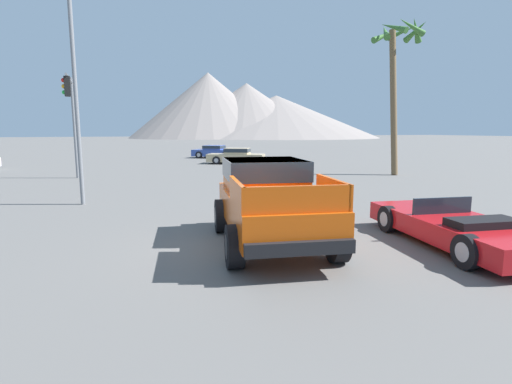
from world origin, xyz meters
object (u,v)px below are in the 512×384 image
red_convertible_car (456,228)px  parked_car_blue (215,151)px  street_lamp_post (74,62)px  palm_tree_tall (397,61)px  parked_car_tan (236,156)px  traffic_light_main (71,107)px  orange_pickup_truck (269,197)px

red_convertible_car → parked_car_blue: bearing=94.7°
red_convertible_car → street_lamp_post: (-8.09, 8.50, 4.40)m
street_lamp_post → palm_tree_tall: size_ratio=0.94×
parked_car_tan → traffic_light_main: (-10.96, -7.13, 3.10)m
parked_car_tan → orange_pickup_truck: bearing=-166.3°
orange_pickup_truck → street_lamp_post: bearing=133.5°
parked_car_blue → street_lamp_post: street_lamp_post is taller
traffic_light_main → red_convertible_car: bearing=29.1°
orange_pickup_truck → parked_car_blue: 28.53m
red_convertible_car → street_lamp_post: size_ratio=0.60×
red_convertible_car → parked_car_blue: size_ratio=1.10×
orange_pickup_truck → parked_car_tan: 21.87m
red_convertible_car → parked_car_blue: parked_car_blue is taller
parked_car_tan → palm_tree_tall: size_ratio=0.54×
parked_car_blue → palm_tree_tall: size_ratio=0.51×
orange_pickup_truck → traffic_light_main: 14.97m
orange_pickup_truck → red_convertible_car: bearing=-14.7°
red_convertible_car → orange_pickup_truck: bearing=163.7°
parked_car_tan → traffic_light_main: size_ratio=0.87×
parked_car_blue → parked_car_tan: bearing=33.8°
parked_car_tan → red_convertible_car: bearing=-155.9°
orange_pickup_truck → street_lamp_post: 8.78m
palm_tree_tall → parked_car_tan: bearing=120.3°
parked_car_blue → street_lamp_post: bearing=8.6°
orange_pickup_truck → street_lamp_post: (-4.29, 6.68, 3.75)m
parked_car_tan → street_lamp_post: size_ratio=0.57×
red_convertible_car → palm_tree_tall: 16.07m
parked_car_tan → parked_car_blue: 6.84m
orange_pickup_truck → parked_car_blue: bearing=88.3°
traffic_light_main → street_lamp_post: (0.63, -7.20, 1.10)m
red_convertible_car → palm_tree_tall: size_ratio=0.56×
palm_tree_tall → red_convertible_car: bearing=-124.2°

